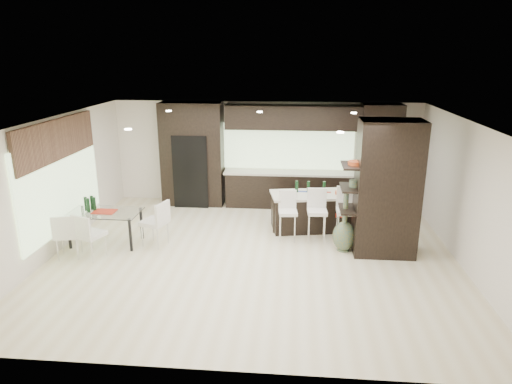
# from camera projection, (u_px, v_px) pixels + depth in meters

# --- Properties ---
(ground) EXTENTS (8.00, 8.00, 0.00)m
(ground) POSITION_uv_depth(u_px,v_px,m) (253.00, 255.00, 9.17)
(ground) COLOR beige
(ground) RESTS_ON ground
(back_wall) EXTENTS (8.00, 0.02, 2.70)m
(back_wall) POSITION_uv_depth(u_px,v_px,m) (266.00, 153.00, 12.10)
(back_wall) COLOR white
(back_wall) RESTS_ON ground
(left_wall) EXTENTS (0.02, 7.00, 2.70)m
(left_wall) POSITION_uv_depth(u_px,v_px,m) (54.00, 186.00, 9.11)
(left_wall) COLOR white
(left_wall) RESTS_ON ground
(right_wall) EXTENTS (0.02, 7.00, 2.70)m
(right_wall) POSITION_uv_depth(u_px,v_px,m) (468.00, 197.00, 8.43)
(right_wall) COLOR white
(right_wall) RESTS_ON ground
(ceiling) EXTENTS (8.00, 7.00, 0.02)m
(ceiling) POSITION_uv_depth(u_px,v_px,m) (253.00, 121.00, 8.38)
(ceiling) COLOR white
(ceiling) RESTS_ON ground
(window_left) EXTENTS (0.04, 3.20, 1.90)m
(window_left) POSITION_uv_depth(u_px,v_px,m) (61.00, 183.00, 9.30)
(window_left) COLOR #B2D199
(window_left) RESTS_ON left_wall
(window_back) EXTENTS (3.40, 0.04, 1.20)m
(window_back) POSITION_uv_depth(u_px,v_px,m) (288.00, 146.00, 11.96)
(window_back) COLOR #B2D199
(window_back) RESTS_ON back_wall
(stone_accent) EXTENTS (0.08, 3.00, 0.80)m
(stone_accent) POSITION_uv_depth(u_px,v_px,m) (57.00, 140.00, 9.03)
(stone_accent) COLOR brown
(stone_accent) RESTS_ON left_wall
(ceiling_spots) EXTENTS (4.00, 3.00, 0.02)m
(ceiling_spots) POSITION_uv_depth(u_px,v_px,m) (254.00, 120.00, 8.62)
(ceiling_spots) COLOR white
(ceiling_spots) RESTS_ON ceiling
(back_cabinetry) EXTENTS (6.80, 0.68, 2.70)m
(back_cabinetry) POSITION_uv_depth(u_px,v_px,m) (284.00, 156.00, 11.75)
(back_cabinetry) COLOR black
(back_cabinetry) RESTS_ON ground
(refrigerator) EXTENTS (0.90, 0.68, 1.90)m
(refrigerator) POSITION_uv_depth(u_px,v_px,m) (193.00, 170.00, 12.02)
(refrigerator) COLOR black
(refrigerator) RESTS_ON ground
(partition_column) EXTENTS (1.20, 0.80, 2.70)m
(partition_column) POSITION_uv_depth(u_px,v_px,m) (387.00, 189.00, 8.93)
(partition_column) COLOR black
(partition_column) RESTS_ON ground
(kitchen_island) EXTENTS (2.14, 1.22, 0.84)m
(kitchen_island) POSITION_uv_depth(u_px,v_px,m) (315.00, 211.00, 10.45)
(kitchen_island) COLOR black
(kitchen_island) RESTS_ON ground
(stool_left) EXTENTS (0.42, 0.42, 0.87)m
(stool_left) POSITION_uv_depth(u_px,v_px,m) (288.00, 221.00, 9.81)
(stool_left) COLOR silver
(stool_left) RESTS_ON ground
(stool_mid) EXTENTS (0.43, 0.43, 0.92)m
(stool_mid) POSITION_uv_depth(u_px,v_px,m) (317.00, 221.00, 9.74)
(stool_mid) COLOR silver
(stool_mid) RESTS_ON ground
(stool_right) EXTENTS (0.43, 0.43, 0.97)m
(stool_right) POSITION_uv_depth(u_px,v_px,m) (346.00, 221.00, 9.67)
(stool_right) COLOR silver
(stool_right) RESTS_ON ground
(bench) EXTENTS (1.34, 0.59, 0.50)m
(bench) POSITION_uv_depth(u_px,v_px,m) (316.00, 219.00, 10.45)
(bench) COLOR black
(bench) RESTS_ON ground
(floor_vase) EXTENTS (0.51, 0.51, 1.26)m
(floor_vase) POSITION_uv_depth(u_px,v_px,m) (345.00, 222.00, 9.21)
(floor_vase) COLOR #4B5A40
(floor_vase) RESTS_ON ground
(dining_table) EXTENTS (1.48, 0.84, 0.71)m
(dining_table) POSITION_uv_depth(u_px,v_px,m) (106.00, 228.00, 9.65)
(dining_table) COLOR white
(dining_table) RESTS_ON ground
(chair_near) EXTENTS (0.61, 0.61, 0.87)m
(chair_near) POSITION_uv_depth(u_px,v_px,m) (91.00, 238.00, 8.93)
(chair_near) COLOR silver
(chair_near) RESTS_ON ground
(chair_far) EXTENTS (0.56, 0.56, 0.85)m
(chair_far) POSITION_uv_depth(u_px,v_px,m) (68.00, 237.00, 8.97)
(chair_far) COLOR silver
(chair_far) RESTS_ON ground
(chair_end) EXTENTS (0.61, 0.61, 0.90)m
(chair_end) POSITION_uv_depth(u_px,v_px,m) (155.00, 225.00, 9.53)
(chair_end) COLOR silver
(chair_end) RESTS_ON ground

